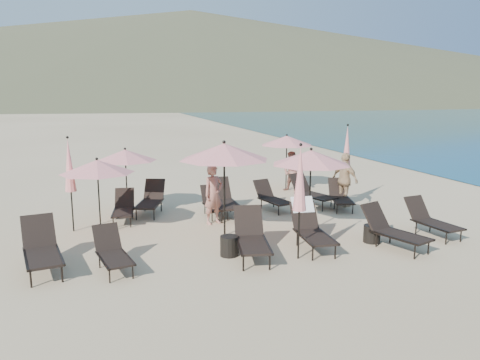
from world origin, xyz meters
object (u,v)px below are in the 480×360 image
object	(u,v)px
lounger_4	(393,229)
beachgoer_c	(345,180)
lounger_11	(340,196)
lounger_10	(311,192)
side_table_0	(229,246)
lounger_1	(112,252)
lounger_3	(310,226)
umbrella_closed_2	(69,166)
beachgoer_b	(292,172)
lounger_5	(431,219)
umbrella_open_4	(287,141)
umbrella_open_0	(97,167)
lounger_7	(151,199)
umbrella_open_1	(224,152)
lounger_8	(214,203)
umbrella_open_2	(311,158)
beachgoer_a	(214,194)
umbrella_closed_0	(300,179)
umbrella_open_3	(125,155)
lounger_6	(124,208)
lounger_2	(251,237)
lounger_0	(41,248)
umbrella_closed_1	(347,149)
lounger_9	(272,197)
side_table_1	(372,234)
lounger_12	(224,199)

from	to	relation	value
lounger_4	beachgoer_c	bearing A→B (deg)	57.81
lounger_11	beachgoer_c	distance (m)	0.60
lounger_10	side_table_0	bearing A→B (deg)	-153.85
lounger_1	lounger_3	bearing A→B (deg)	-9.91
umbrella_closed_2	beachgoer_b	world-z (taller)	umbrella_closed_2
lounger_1	beachgoer_c	bearing A→B (deg)	13.97
lounger_5	umbrella_open_4	world-z (taller)	umbrella_open_4
lounger_4	umbrella_open_0	distance (m)	7.63
lounger_7	umbrella_open_1	xyz separation A→B (m)	(1.57, -2.89, 1.78)
lounger_8	umbrella_open_1	world-z (taller)	umbrella_open_1
umbrella_open_2	beachgoer_a	distance (m)	2.98
lounger_5	umbrella_closed_0	xyz separation A→B (m)	(-4.08, -0.58, 1.41)
lounger_10	umbrella_open_3	size ratio (longest dim) A/B	0.89
umbrella_open_3	beachgoer_c	size ratio (longest dim) A/B	1.16
umbrella_open_2	lounger_6	bearing A→B (deg)	151.77
lounger_2	umbrella_open_1	distance (m)	2.48
lounger_0	beachgoer_c	bearing A→B (deg)	9.16
lounger_2	lounger_7	bearing A→B (deg)	121.86
lounger_1	umbrella_closed_1	distance (m)	8.70
side_table_0	beachgoer_b	size ratio (longest dim) A/B	0.31
lounger_2	lounger_3	bearing A→B (deg)	19.70
umbrella_open_1	lounger_10	bearing A→B (deg)	32.70
lounger_3	umbrella_closed_0	distance (m)	1.59
lounger_9	umbrella_open_0	world-z (taller)	umbrella_open_0
umbrella_closed_2	lounger_10	bearing A→B (deg)	5.55
side_table_1	beachgoer_b	distance (m)	6.25
lounger_3	lounger_8	world-z (taller)	lounger_3
lounger_3	lounger_11	world-z (taller)	lounger_3
umbrella_closed_0	lounger_0	bearing A→B (deg)	169.92
lounger_0	lounger_11	size ratio (longest dim) A/B	1.15
lounger_0	beachgoer_c	size ratio (longest dim) A/B	1.08
lounger_9	lounger_2	bearing A→B (deg)	-130.63
umbrella_closed_0	beachgoer_b	bearing A→B (deg)	67.46
lounger_12	umbrella_open_2	xyz separation A→B (m)	(1.75, -2.34, 1.53)
umbrella_open_0	umbrella_open_4	world-z (taller)	umbrella_open_4
lounger_6	umbrella_closed_2	distance (m)	2.07
lounger_4	beachgoer_b	world-z (taller)	beachgoer_b
lounger_4	umbrella_open_3	bearing A→B (deg)	119.84
umbrella_closed_1	beachgoer_c	size ratio (longest dim) A/B	1.52
lounger_2	umbrella_open_4	distance (m)	7.76
lounger_1	umbrella_open_0	xyz separation A→B (m)	(-0.20, 2.70, 1.43)
umbrella_open_3	lounger_4	bearing A→B (deg)	-41.96
lounger_1	lounger_12	bearing A→B (deg)	35.38
lounger_6	lounger_9	distance (m)	4.64
lounger_3	umbrella_closed_2	xyz separation A→B (m)	(-5.57, 3.13, 1.28)
lounger_2	lounger_3	distance (m)	1.61
lounger_0	lounger_10	distance (m)	8.74
lounger_11	umbrella_open_0	xyz separation A→B (m)	(-7.50, -0.59, 1.41)
lounger_6	lounger_10	xyz separation A→B (m)	(6.08, 0.09, 0.06)
beachgoer_b	umbrella_closed_1	bearing A→B (deg)	-18.62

